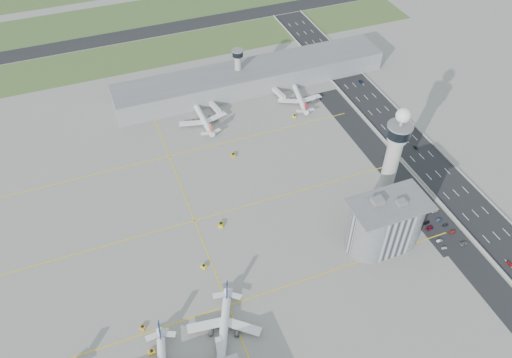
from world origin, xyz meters
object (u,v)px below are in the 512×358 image
object	(u,v)px
secondary_tower	(238,66)
car_lot_2	(429,228)
control_tower	(394,152)
tug_3	(221,224)
car_lot_0	(444,248)
car_lot_6	(464,244)
tug_2	(204,266)
car_lot_8	(446,225)
airplane_near_c	(224,326)
car_hw_1	(416,148)
airplane_far_b	(300,95)
jet_bridge_far_1	(274,90)
car_lot_11	(423,199)
car_hw_4	(312,48)
car_lot_4	(416,211)
car_lot_9	(440,220)
airplane_far_a	(202,115)
car_lot_10	(434,211)
tug_5	(294,116)
tug_1	(143,327)
jet_bridge_far_0	(211,104)
car_lot_1	(440,241)
car_hw_2	(361,82)
tug_4	(233,155)
car_lot_3	(427,223)
car_lot_7	(453,232)
tug_0	(152,352)
car_lot_5	(409,202)
admin_building	(385,223)
car_hw_0	(509,264)

from	to	relation	value
secondary_tower	car_lot_2	xyz separation A→B (m)	(52.95, -174.00, -18.15)
control_tower	tug_3	size ratio (longest dim) A/B	17.53
car_lot_0	car_lot_6	size ratio (longest dim) A/B	0.69
tug_2	car_lot_8	distance (m)	139.07
airplane_near_c	car_hw_1	bearing A→B (deg)	140.31
airplane_far_b	jet_bridge_far_1	distance (m)	21.53
car_lot_11	car_hw_4	size ratio (longest dim) A/B	1.05
jet_bridge_far_1	tug_3	xyz separation A→B (m)	(-78.86, -110.92, -1.78)
car_lot_4	car_hw_1	size ratio (longest dim) A/B	1.00
airplane_near_c	car_lot_9	distance (m)	140.40
airplane_far_a	car_lot_10	bearing A→B (deg)	-143.60
tug_5	airplane_far_b	bearing A→B (deg)	-160.73
tug_1	car_hw_4	world-z (taller)	tug_1
jet_bridge_far_0	tug_1	distance (m)	179.72
car_lot_1	car_lot_10	distance (m)	22.42
airplane_near_c	car_hw_2	distance (m)	234.93
tug_4	car_lot_3	xyz separation A→B (m)	(84.27, -95.26, -0.38)
car_lot_7	car_lot_10	distance (m)	17.02
car_lot_1	car_lot_4	size ratio (longest dim) A/B	1.01
car_lot_6	car_hw_4	xyz separation A→B (m)	(14.58, 222.88, -0.00)
control_tower	airplane_far_b	distance (m)	111.95
tug_3	car_lot_2	size ratio (longest dim) A/B	0.79
car_lot_11	secondary_tower	bearing A→B (deg)	22.84
car_lot_7	control_tower	bearing A→B (deg)	21.31
tug_2	car_hw_1	bearing A→B (deg)	-17.71
airplane_far_a	tug_4	bearing A→B (deg)	-170.64
car_lot_4	car_hw_2	distance (m)	136.90
tug_2	jet_bridge_far_1	bearing A→B (deg)	22.23
airplane_far_b	car_lot_10	size ratio (longest dim) A/B	9.85
car_lot_7	car_lot_0	bearing A→B (deg)	117.10
tug_3	control_tower	bearing A→B (deg)	20.65
jet_bridge_far_0	car_lot_10	size ratio (longest dim) A/B	3.50
tug_0	car_lot_5	xyz separation A→B (m)	(164.21, 37.77, -0.32)
secondary_tower	car_lot_4	world-z (taller)	secondary_tower
airplane_far_a	airplane_far_b	size ratio (longest dim) A/B	1.06
secondary_tower	admin_building	bearing A→B (deg)	-82.71
car_lot_2	airplane_far_a	bearing A→B (deg)	25.86
tug_4	tug_5	xyz separation A→B (m)	(55.08, 24.15, -0.16)
car_lot_1	car_lot_8	size ratio (longest dim) A/B	1.14
airplane_far_b	car_lot_5	distance (m)	120.14
tug_3	car_lot_0	distance (m)	124.39
car_lot_8	car_hw_4	world-z (taller)	car_hw_4
car_lot_10	car_hw_1	world-z (taller)	car_hw_1
tug_4	car_lot_2	world-z (taller)	tug_4
jet_bridge_far_0	car_lot_6	bearing A→B (deg)	18.05
car_lot_9	car_hw_0	bearing A→B (deg)	-156.63
airplane_far_a	car_lot_2	bearing A→B (deg)	-148.49
control_tower	tug_3	world-z (taller)	control_tower
car_lot_9	car_lot_10	bearing A→B (deg)	-9.40
car_lot_4	tug_2	bearing A→B (deg)	86.19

